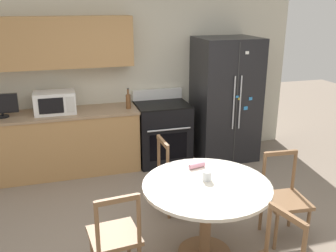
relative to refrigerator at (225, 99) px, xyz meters
The scene contains 13 objects.
back_wall 1.80m from the refrigerator, 166.78° to the left, with size 5.20×0.44×2.60m.
kitchen_counter 2.53m from the refrigerator, behind, with size 2.21×0.64×0.90m.
refrigerator is the anchor object (origin of this frame).
oven_range 1.09m from the refrigerator, behind, with size 0.78×0.68×1.08m.
microwave 2.51m from the refrigerator, behind, with size 0.55×0.36×0.30m.
countertop_tv 3.19m from the refrigerator, behind, with size 0.42×0.16×0.32m.
counter_bottle 1.50m from the refrigerator, behind, with size 0.07×0.07×0.29m.
dining_table 2.56m from the refrigerator, 118.24° to the right, with size 1.20×1.20×0.76m.
dining_chair_right 2.26m from the refrigerator, 98.10° to the right, with size 0.45×0.45×0.90m.
dining_chair_left 3.17m from the refrigerator, 131.68° to the right, with size 0.46×0.46×0.90m.
dining_chair_far 1.88m from the refrigerator, 132.05° to the right, with size 0.43×0.43×0.90m.
candle_glass 2.46m from the refrigerator, 118.47° to the right, with size 0.09×0.09×0.09m.
folded_napkin 2.21m from the refrigerator, 121.82° to the right, with size 0.18×0.08×0.05m.
Camera 1 is at (-1.04, -2.91, 2.36)m, focal length 40.00 mm.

